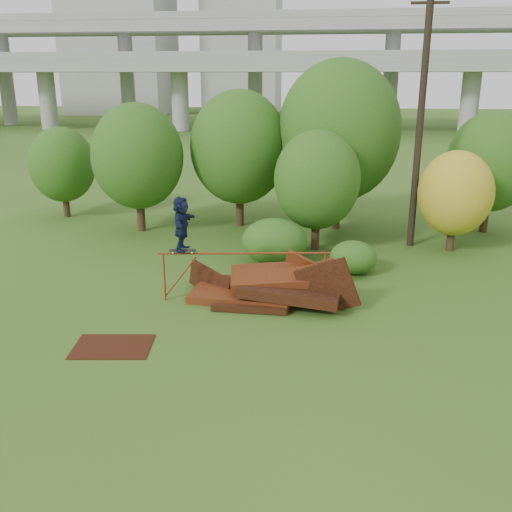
# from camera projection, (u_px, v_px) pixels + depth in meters

# --- Properties ---
(ground) EXTENTS (240.00, 240.00, 0.00)m
(ground) POSITION_uv_depth(u_px,v_px,m) (276.00, 335.00, 15.59)
(ground) COLOR #2D5116
(ground) RESTS_ON ground
(scrap_pile) EXTENTS (5.67, 2.96, 2.05)m
(scrap_pile) POSITION_uv_depth(u_px,v_px,m) (269.00, 288.00, 17.92)
(scrap_pile) COLOR #421E0B
(scrap_pile) RESTS_ON ground
(grind_rail) EXTENTS (5.28, 0.79, 1.57)m
(grind_rail) POSITION_uv_depth(u_px,v_px,m) (245.00, 261.00, 17.66)
(grind_rail) COLOR maroon
(grind_rail) RESTS_ON ground
(skateboard) EXTENTS (0.84, 0.33, 0.08)m
(skateboard) POSITION_uv_depth(u_px,v_px,m) (183.00, 250.00, 17.53)
(skateboard) COLOR black
(skateboard) RESTS_ON grind_rail
(skater) EXTENTS (0.50, 1.55, 1.67)m
(skater) POSITION_uv_depth(u_px,v_px,m) (182.00, 224.00, 17.27)
(skater) COLOR #131B38
(skater) RESTS_ON skateboard
(flat_plate) EXTENTS (2.17, 1.67, 0.03)m
(flat_plate) POSITION_uv_depth(u_px,v_px,m) (113.00, 346.00, 14.87)
(flat_plate) COLOR #34160B
(flat_plate) RESTS_ON ground
(tree_0) EXTENTS (4.05, 4.05, 5.71)m
(tree_0) POSITION_uv_depth(u_px,v_px,m) (137.00, 156.00, 25.15)
(tree_0) COLOR black
(tree_0) RESTS_ON ground
(tree_1) EXTENTS (4.49, 4.49, 6.25)m
(tree_1) POSITION_uv_depth(u_px,v_px,m) (239.00, 147.00, 25.96)
(tree_1) COLOR black
(tree_1) RESTS_ON ground
(tree_2) EXTENTS (3.42, 3.42, 4.82)m
(tree_2) POSITION_uv_depth(u_px,v_px,m) (317.00, 180.00, 22.47)
(tree_2) COLOR black
(tree_2) RESTS_ON ground
(tree_3) EXTENTS (5.45, 5.45, 7.56)m
(tree_3) POSITION_uv_depth(u_px,v_px,m) (339.00, 131.00, 25.26)
(tree_3) COLOR black
(tree_3) RESTS_ON ground
(tree_4) EXTENTS (2.93, 2.93, 4.04)m
(tree_4) POSITION_uv_depth(u_px,v_px,m) (455.00, 193.00, 22.45)
(tree_4) COLOR black
(tree_4) RESTS_ON ground
(tree_5) EXTENTS (3.83, 3.83, 5.38)m
(tree_5) POSITION_uv_depth(u_px,v_px,m) (491.00, 162.00, 24.98)
(tree_5) COLOR black
(tree_5) RESTS_ON ground
(tree_6) EXTENTS (3.19, 3.19, 4.46)m
(tree_6) POSITION_uv_depth(u_px,v_px,m) (62.00, 165.00, 27.96)
(tree_6) COLOR black
(tree_6) RESTS_ON ground
(shrub_left) EXTENTS (2.48, 2.29, 1.72)m
(shrub_left) POSITION_uv_depth(u_px,v_px,m) (274.00, 241.00, 21.35)
(shrub_left) COLOR #144412
(shrub_left) RESTS_ON ground
(shrub_right) EXTENTS (1.68, 1.54, 1.19)m
(shrub_right) POSITION_uv_depth(u_px,v_px,m) (353.00, 257.00, 20.30)
(shrub_right) COLOR #144412
(shrub_right) RESTS_ON ground
(utility_pole) EXTENTS (1.40, 0.28, 10.17)m
(utility_pole) POSITION_uv_depth(u_px,v_px,m) (420.00, 119.00, 22.31)
(utility_pole) COLOR black
(utility_pole) RESTS_ON ground
(freeway_overpass) EXTENTS (160.00, 15.00, 13.70)m
(freeway_overpass) POSITION_uv_depth(u_px,v_px,m) (323.00, 47.00, 72.03)
(freeway_overpass) COLOR gray
(freeway_overpass) RESTS_ON ground
(building_left) EXTENTS (18.00, 16.00, 35.00)m
(building_left) POSITION_uv_depth(u_px,v_px,m) (119.00, 15.00, 104.77)
(building_left) COLOR #9E9E99
(building_left) RESTS_ON ground
(building_right) EXTENTS (14.00, 14.00, 28.00)m
(building_right) POSITION_uv_depth(u_px,v_px,m) (243.00, 37.00, 109.82)
(building_right) COLOR #9E9E99
(building_right) RESTS_ON ground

